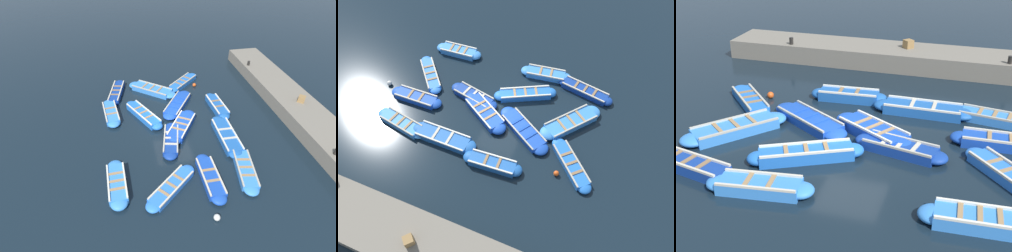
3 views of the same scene
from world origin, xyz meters
The scene contains 21 objects.
ground_plane centered at (0.00, 0.00, 0.00)m, with size 120.00×120.00×0.00m, color black.
boat_inner_gap centered at (-0.54, -1.86, 0.17)m, with size 1.47×3.35×0.40m.
boat_alongside centered at (0.85, -5.00, 0.18)m, with size 0.87×3.32×0.42m.
boat_drifting centered at (3.27, 1.03, 0.20)m, with size 0.96×3.25×0.47m.
boat_mid_row centered at (-0.84, 4.05, 0.19)m, with size 3.70×3.23×0.44m.
boat_outer_left centered at (-1.85, 0.95, 0.20)m, with size 2.38×3.70×0.46m.
boat_stern_in centered at (-1.18, -5.21, 0.16)m, with size 3.07×2.84×0.37m.
boat_near_quay centered at (0.64, 1.77, 0.17)m, with size 2.83×3.72×0.39m.
boat_centre centered at (-3.95, 1.56, 0.18)m, with size 1.19×3.28×0.42m.
boat_end_of_row centered at (0.36, -0.73, 0.20)m, with size 2.68×3.52×0.47m.
boat_bow_out centered at (2.80, -2.12, 0.19)m, with size 1.01×3.93×0.44m.
boat_tucked centered at (-3.77, -4.52, 0.19)m, with size 1.00×3.20×0.44m.
boat_outer_right centered at (2.80, -4.80, 0.16)m, with size 1.37×3.46×0.38m.
boat_broadside centered at (1.76, 4.81, 0.15)m, with size 3.05×2.95×0.36m.
boat_far_corner centered at (-3.50, 4.20, 0.18)m, with size 1.42×3.64×0.41m.
quay_wall centered at (8.30, 0.00, 0.46)m, with size 2.58×17.21×0.92m.
bollard_north centered at (7.35, -5.28, 1.09)m, with size 0.20×0.20×0.35m, color black.
bollard_mid_north centered at (7.35, 5.28, 1.09)m, with size 0.20×0.20×0.35m, color black.
wooden_crate centered at (8.45, -0.50, 1.12)m, with size 0.41×0.41×0.41m, color olive.
buoy_orange_near centered at (0.46, -7.20, 0.15)m, with size 0.31×0.31×0.31m, color silver.
buoy_yellow_far centered at (2.53, 4.26, 0.14)m, with size 0.28×0.28×0.28m, color #E05119.
Camera 1 is at (-2.84, -13.14, 10.39)m, focal length 28.00 mm.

